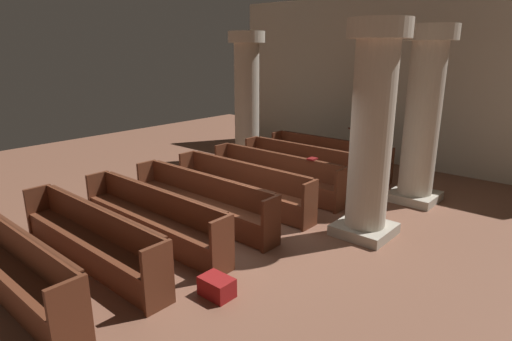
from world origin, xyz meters
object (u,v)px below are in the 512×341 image
(pew_row_1, at_px, (304,163))
(pew_row_6, at_px, (91,236))
(pillar_far_side, at_px, (247,95))
(hymn_book, at_px, (312,159))
(pew_row_4, at_px, (202,198))
(pew_row_2, at_px, (276,173))
(lectern, at_px, (358,151))
(pew_row_0, at_px, (328,155))
(pew_row_3, at_px, (242,184))
(pillar_aisle_side, at_px, (423,114))
(pew_row_5, at_px, (153,215))
(pew_row_7, at_px, (10,264))
(pillar_aisle_rear, at_px, (372,129))
(kneeler_box_red, at_px, (217,287))

(pew_row_1, bearing_deg, pew_row_6, -90.00)
(pillar_far_side, height_order, hymn_book, pillar_far_side)
(pew_row_4, distance_m, hymn_book, 2.53)
(pew_row_2, bearing_deg, lectern, 83.80)
(pew_row_0, xyz_separation_m, pillar_far_side, (-2.46, -0.39, 1.38))
(pew_row_3, relative_size, pillar_far_side, 0.95)
(pillar_aisle_side, bearing_deg, pew_row_1, -169.54)
(pew_row_5, bearing_deg, hymn_book, 76.58)
(pew_row_1, height_order, pillar_far_side, pillar_far_side)
(lectern, bearing_deg, pew_row_7, -92.28)
(pew_row_3, xyz_separation_m, pew_row_6, (0.00, -3.25, 0.00))
(pillar_aisle_rear, relative_size, lectern, 3.27)
(lectern, bearing_deg, pew_row_2, -96.20)
(pillar_far_side, bearing_deg, pew_row_5, -63.93)
(pillar_aisle_rear, bearing_deg, kneeler_box_red, -100.38)
(pew_row_7, bearing_deg, kneeler_box_red, 41.33)
(pew_row_2, bearing_deg, hymn_book, 12.82)
(hymn_book, bearing_deg, pew_row_3, -122.84)
(lectern, bearing_deg, pillar_far_side, -154.33)
(pew_row_7, distance_m, pillar_aisle_rear, 5.53)
(pew_row_3, xyz_separation_m, hymn_book, (0.82, 1.27, 0.42))
(pew_row_4, xyz_separation_m, pew_row_7, (0.00, -3.25, 0.00))
(pew_row_6, height_order, pillar_far_side, pillar_far_side)
(pew_row_1, distance_m, pew_row_7, 6.50)
(pew_row_3, relative_size, pew_row_6, 1.00)
(pew_row_1, xyz_separation_m, pew_row_2, (0.00, -1.08, 0.00))
(pew_row_2, bearing_deg, pew_row_0, 90.00)
(pew_row_1, bearing_deg, lectern, 80.56)
(lectern, bearing_deg, pew_row_3, -94.61)
(pillar_aisle_side, height_order, pillar_aisle_rear, same)
(pew_row_4, relative_size, pew_row_6, 1.00)
(pillar_far_side, xyz_separation_m, kneeler_box_red, (4.43, -5.47, -1.71))
(pew_row_4, relative_size, hymn_book, 16.17)
(pew_row_4, xyz_separation_m, kneeler_box_red, (1.96, -1.53, -0.34))
(pillar_aisle_side, relative_size, lectern, 3.27)
(pew_row_1, height_order, pew_row_3, same)
(pillar_far_side, distance_m, pillar_aisle_rear, 5.56)
(pew_row_4, xyz_separation_m, pew_row_5, (0.00, -1.08, 0.00))
(pew_row_2, bearing_deg, pillar_aisle_rear, -15.48)
(pew_row_0, height_order, pillar_far_side, pillar_far_side)
(hymn_book, bearing_deg, pillar_aisle_rear, -27.54)
(pew_row_0, height_order, pew_row_2, same)
(lectern, bearing_deg, pew_row_1, -99.44)
(pew_row_0, height_order, hymn_book, hymn_book)
(pillar_far_side, xyz_separation_m, hymn_book, (3.28, -1.60, -0.96))
(pillar_far_side, distance_m, kneeler_box_red, 7.25)
(pew_row_3, bearing_deg, pillar_aisle_side, 46.33)
(pew_row_1, relative_size, pillar_aisle_rear, 0.95)
(pillar_aisle_rear, relative_size, hymn_book, 17.07)
(pew_row_0, height_order, pew_row_3, same)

